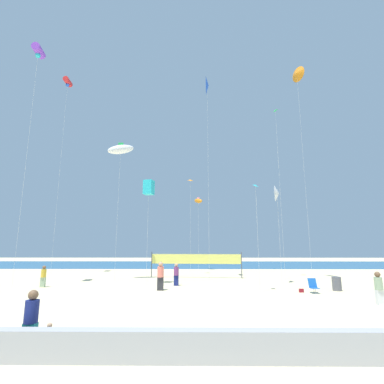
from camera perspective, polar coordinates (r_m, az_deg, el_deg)
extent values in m
plane|color=beige|center=(17.36, -3.52, -20.36)|extent=(120.00, 120.00, 0.00)
cube|color=#28608C|center=(48.56, -0.77, -14.20)|extent=(120.00, 20.00, 0.01)
cube|color=#A8A8AD|center=(8.40, -8.58, -28.01)|extent=(28.00, 0.44, 0.78)
cube|color=#19727A|center=(10.15, -29.67, -23.82)|extent=(0.36, 0.22, 0.75)
cylinder|color=navy|center=(10.00, -29.28, -20.01)|extent=(0.38, 0.38, 0.62)
sphere|color=brown|center=(9.93, -29.03, -17.46)|extent=(0.28, 0.28, 0.28)
cube|color=maroon|center=(9.85, -26.74, -25.71)|extent=(0.17, 0.10, 0.36)
cylinder|color=#2D2D33|center=(9.76, -26.56, -23.89)|extent=(0.18, 0.18, 0.29)
sphere|color=tan|center=(9.71, -26.45, -22.67)|extent=(0.13, 0.13, 0.13)
cube|color=#99B28C|center=(24.30, -27.55, -15.63)|extent=(0.33, 0.20, 0.69)
cylinder|color=gold|center=(24.24, -27.41, -14.14)|extent=(0.35, 0.35, 0.57)
sphere|color=brown|center=(24.21, -27.33, -13.17)|extent=(0.26, 0.26, 0.26)
cube|color=navy|center=(22.62, -3.17, -17.17)|extent=(0.36, 0.21, 0.75)
cylinder|color=#7A3872|center=(22.55, -3.15, -15.45)|extent=(0.37, 0.37, 0.62)
sphere|color=tan|center=(22.52, -3.14, -14.32)|extent=(0.28, 0.28, 0.28)
cube|color=#2D2D33|center=(20.34, -6.32, -17.70)|extent=(0.41, 0.24, 0.85)
cylinder|color=#EA7260|center=(20.26, -6.27, -15.51)|extent=(0.43, 0.43, 0.70)
sphere|color=tan|center=(20.22, -6.24, -14.08)|extent=(0.31, 0.31, 0.31)
cube|color=white|center=(18.01, 33.33, -17.13)|extent=(0.36, 0.21, 0.74)
cylinder|color=#99B28C|center=(17.93, 33.10, -15.00)|extent=(0.37, 0.37, 0.61)
sphere|color=brown|center=(17.89, 32.95, -13.59)|extent=(0.27, 0.27, 0.27)
cube|color=#1959B2|center=(20.51, 23.19, -17.16)|extent=(0.52, 0.48, 0.03)
cube|color=#1959B2|center=(20.75, 22.82, -16.32)|extent=(0.52, 0.23, 0.57)
cylinder|color=silver|center=(20.40, 23.38, -17.64)|extent=(0.03, 0.03, 0.32)
cylinder|color=silver|center=(20.66, 23.07, -17.56)|extent=(0.03, 0.03, 0.32)
cylinder|color=#595960|center=(22.30, 26.84, -15.97)|extent=(0.58, 0.58, 0.89)
cylinder|color=#4C4C51|center=(28.67, -8.03, -14.07)|extent=(0.08, 0.08, 2.40)
cylinder|color=#4C4C51|center=(27.92, 9.82, -14.11)|extent=(0.08, 0.08, 2.40)
cube|color=#EAE566|center=(27.94, 0.77, -13.18)|extent=(8.52, 0.79, 0.90)
cube|color=maroon|center=(20.65, 20.92, -17.84)|extent=(0.28, 0.14, 0.23)
cylinder|color=silver|center=(24.13, 17.01, -8.67)|extent=(0.01, 0.01, 7.18)
cone|color=white|center=(24.50, 16.55, -0.27)|extent=(0.76, 1.38, 1.35)
cylinder|color=silver|center=(27.03, 3.26, 3.12)|extent=(0.01, 0.01, 18.76)
cone|color=blue|center=(30.66, 3.06, 20.39)|extent=(0.38, 1.80, 1.79)
cylinder|color=silver|center=(23.07, -8.85, -8.39)|extent=(0.01, 0.01, 7.61)
cube|color=#26BFCC|center=(23.53, -8.58, 0.91)|extent=(0.88, 0.88, 1.16)
cylinder|color=silver|center=(30.65, -0.33, -6.85)|extent=(0.01, 0.01, 10.00)
pyramid|color=orange|center=(31.39, -0.31, 2.40)|extent=(0.60, 0.61, 0.26)
cylinder|color=silver|center=(19.61, 12.95, -8.81)|extent=(0.01, 0.01, 6.96)
pyramid|color=#26BFCC|center=(20.02, 12.58, 1.30)|extent=(0.50, 0.50, 0.24)
cylinder|color=silver|center=(27.76, 21.41, 4.01)|extent=(0.01, 0.01, 19.25)
cone|color=orange|center=(31.52, 20.13, 21.20)|extent=(1.02, 1.52, 1.51)
cylinder|color=silver|center=(26.54, -14.59, -3.93)|extent=(0.01, 0.01, 11.81)
ellipsoid|color=white|center=(27.83, -14.01, 8.22)|extent=(2.61, 1.26, 1.26)
cube|color=green|center=(27.95, -13.98, 8.92)|extent=(0.48, 0.06, 0.60)
cylinder|color=silver|center=(28.45, 17.11, 0.34)|extent=(0.01, 0.01, 16.29)
pyramid|color=green|center=(31.01, 16.20, 15.36)|extent=(0.46, 0.46, 0.32)
cylinder|color=silver|center=(34.41, -24.84, 3.59)|extent=(0.01, 0.01, 21.68)
cylinder|color=red|center=(38.39, -23.49, 19.48)|extent=(0.71, 1.37, 0.65)
sphere|color=blue|center=(38.19, -23.54, 18.93)|extent=(0.39, 0.39, 0.39)
cylinder|color=silver|center=(36.46, 1.29, -8.52)|extent=(0.01, 0.01, 8.68)
ellipsoid|color=orange|center=(36.89, 1.26, -1.76)|extent=(1.39, 1.76, 0.86)
cube|color=pink|center=(36.93, 1.26, -1.39)|extent=(0.33, 0.06, 0.41)
cylinder|color=silver|center=(25.73, -30.10, 5.56)|extent=(0.01, 0.01, 18.98)
cylinder|color=purple|center=(29.62, -28.22, 23.51)|extent=(0.82, 1.36, 0.68)
sphere|color=#26BFCC|center=(29.38, -28.30, 22.80)|extent=(0.41, 0.41, 0.41)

